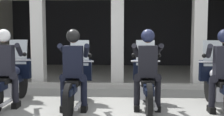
% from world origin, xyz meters
% --- Properties ---
extents(ground_plane, '(80.00, 80.00, 0.00)m').
position_xyz_m(ground_plane, '(0.00, 3.00, 0.00)').
color(ground_plane, gray).
extents(station_building, '(10.16, 5.23, 3.01)m').
position_xyz_m(station_building, '(0.04, 5.42, 1.95)').
color(station_building, black).
rests_on(station_building, ground).
extents(kerb_strip, '(9.66, 0.24, 0.12)m').
position_xyz_m(kerb_strip, '(0.04, 2.31, 0.06)').
color(kerb_strip, '#B7B5AD').
rests_on(kerb_strip, ground).
extents(motorcycle_far_left, '(0.62, 2.04, 1.35)m').
position_xyz_m(motorcycle_far_left, '(-2.12, 0.49, 0.50)').
color(motorcycle_far_left, black).
rests_on(motorcycle_far_left, ground).
extents(police_officer_far_left, '(0.63, 0.61, 1.58)m').
position_xyz_m(police_officer_far_left, '(-2.12, 0.20, 0.94)').
color(police_officer_far_left, black).
rests_on(police_officer_far_left, ground).
extents(motorcycle_center_left, '(0.62, 2.04, 1.35)m').
position_xyz_m(motorcycle_center_left, '(-0.71, 0.30, 0.50)').
color(motorcycle_center_left, black).
rests_on(motorcycle_center_left, ground).
extents(police_officer_center_left, '(0.63, 0.61, 1.58)m').
position_xyz_m(police_officer_center_left, '(-0.71, 0.02, 0.94)').
color(police_officer_center_left, black).
rests_on(police_officer_center_left, ground).
extents(motorcycle_center_right, '(0.62, 2.04, 1.35)m').
position_xyz_m(motorcycle_center_right, '(0.71, 0.40, 0.50)').
color(motorcycle_center_right, black).
rests_on(motorcycle_center_right, ground).
extents(police_officer_center_right, '(0.63, 0.61, 1.58)m').
position_xyz_m(police_officer_center_right, '(0.71, 0.12, 0.94)').
color(police_officer_center_right, black).
rests_on(police_officer_center_right, ground).
extents(motorcycle_far_right, '(0.62, 2.04, 1.35)m').
position_xyz_m(motorcycle_far_right, '(2.12, 0.34, 0.50)').
color(motorcycle_far_right, black).
rests_on(motorcycle_far_right, ground).
extents(police_officer_far_right, '(0.63, 0.61, 1.58)m').
position_xyz_m(police_officer_far_right, '(2.12, 0.06, 0.94)').
color(police_officer_far_right, black).
rests_on(police_officer_far_right, ground).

